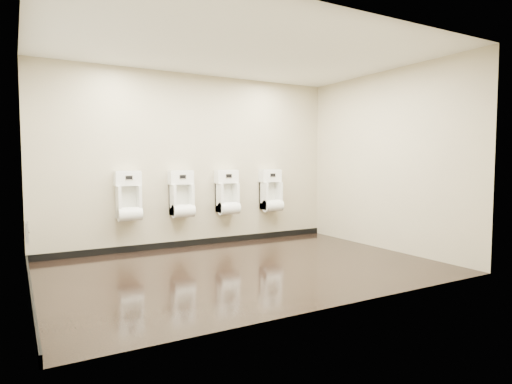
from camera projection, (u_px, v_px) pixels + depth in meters
ground at (246, 268)px, 5.58m from camera, size 5.00×3.50×0.00m
ceiling at (246, 49)px, 5.39m from camera, size 5.00×3.50×0.00m
back_wall at (195, 161)px, 7.00m from camera, size 5.00×0.02×2.80m
front_wall at (335, 160)px, 3.97m from camera, size 5.00×0.02×2.80m
left_wall at (25, 160)px, 4.25m from camera, size 0.02×3.50×2.80m
right_wall at (386, 161)px, 6.72m from camera, size 0.02×3.50×2.80m
tile_overlay_left at (25, 160)px, 4.25m from camera, size 0.01×3.50×2.80m
skirting_back at (196, 242)px, 7.09m from camera, size 5.00×0.02×0.10m
skirting_left at (31, 293)px, 4.35m from camera, size 0.02×3.50×0.10m
access_panel at (27, 232)px, 5.36m from camera, size 0.04×0.25×0.25m
urinal_0 at (129, 200)px, 6.38m from camera, size 0.39×0.29×0.73m
urinal_1 at (182, 198)px, 6.79m from camera, size 0.39×0.29×0.73m
urinal_2 at (228, 196)px, 7.18m from camera, size 0.39×0.29×0.73m
urinal_3 at (271, 194)px, 7.61m from camera, size 0.39×0.29×0.73m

